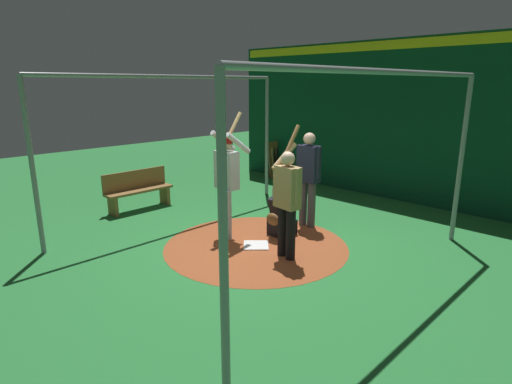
{
  "coord_description": "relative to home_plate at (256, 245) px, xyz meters",
  "views": [
    {
      "loc": [
        4.71,
        4.66,
        2.69
      ],
      "look_at": [
        0.0,
        0.0,
        0.95
      ],
      "focal_mm": 29.14,
      "sensor_mm": 36.0,
      "label": 1
    }
  ],
  "objects": [
    {
      "name": "catcher",
      "position": [
        -0.68,
        -0.04,
        0.34
      ],
      "size": [
        0.58,
        0.4,
        0.92
      ],
      "color": "black",
      "rests_on": "ground"
    },
    {
      "name": "dirt_circle",
      "position": [
        0.0,
        0.0,
        -0.01
      ],
      "size": [
        3.12,
        3.12,
        0.01
      ],
      "primitive_type": "cylinder",
      "color": "#9E4C28",
      "rests_on": "ground"
    },
    {
      "name": "visitor",
      "position": [
        -0.01,
        0.67,
        0.98
      ],
      "size": [
        0.58,
        0.51,
        2.07
      ],
      "rotation": [
        0.0,
        0.0,
        -0.14
      ],
      "color": "black",
      "rests_on": "ground"
    },
    {
      "name": "bat_rack",
      "position": [
        -4.25,
        -3.45,
        0.48
      ],
      "size": [
        0.7,
        0.21,
        1.05
      ],
      "color": "olive",
      "rests_on": "ground"
    },
    {
      "name": "bench",
      "position": [
        0.27,
        -3.37,
        0.42
      ],
      "size": [
        1.51,
        0.36,
        0.85
      ],
      "color": "olive",
      "rests_on": "ground"
    },
    {
      "name": "umpire",
      "position": [
        -1.43,
        -0.03,
        1.01
      ],
      "size": [
        0.23,
        0.49,
        1.81
      ],
      "color": "#4C4C51",
      "rests_on": "ground"
    },
    {
      "name": "cage_frame",
      "position": [
        0.0,
        0.0,
        1.99
      ],
      "size": [
        5.4,
        4.59,
        2.85
      ],
      "color": "gray",
      "rests_on": "ground"
    },
    {
      "name": "ground_plane",
      "position": [
        0.0,
        0.0,
        -0.01
      ],
      "size": [
        25.32,
        25.32,
        0.0
      ],
      "primitive_type": "plane",
      "color": "#287A38"
    },
    {
      "name": "back_wall",
      "position": [
        -4.5,
        0.0,
        1.84
      ],
      "size": [
        0.22,
        9.32,
        3.67
      ],
      "color": "#0C3D26",
      "rests_on": "ground"
    },
    {
      "name": "batter",
      "position": [
        -0.0,
        -0.72,
        1.14
      ],
      "size": [
        0.68,
        0.49,
        2.2
      ],
      "color": "#B3B3B7",
      "rests_on": "ground"
    },
    {
      "name": "home_plate",
      "position": [
        0.0,
        0.0,
        0.0
      ],
      "size": [
        0.59,
        0.59,
        0.01
      ],
      "primitive_type": "cube",
      "rotation": [
        0.0,
        0.0,
        0.79
      ],
      "color": "white",
      "rests_on": "dirt_circle"
    }
  ]
}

